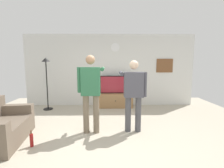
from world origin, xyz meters
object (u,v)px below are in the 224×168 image
object	(u,v)px
wall_clock	(115,47)
person_standing_nearer_lamp	(91,89)
beverage_bottle	(32,140)
tv_stand	(115,100)
floor_lamp	(46,73)
television	(115,84)
framed_picture	(165,66)
person_standing_nearer_couch	(134,92)

from	to	relation	value
wall_clock	person_standing_nearer_lamp	xyz separation A→B (m)	(-0.65, -2.51, -1.18)
person_standing_nearer_lamp	beverage_bottle	size ratio (longest dim) A/B	5.50
tv_stand	floor_lamp	world-z (taller)	floor_lamp
beverage_bottle	person_standing_nearer_lamp	bearing A→B (deg)	30.75
person_standing_nearer_lamp	beverage_bottle	distance (m)	1.57
television	floor_lamp	distance (m)	2.46
television	framed_picture	size ratio (longest dim) A/B	1.83
floor_lamp	beverage_bottle	xyz separation A→B (m)	(0.65, -2.61, -1.16)
framed_picture	floor_lamp	world-z (taller)	floor_lamp
framed_picture	person_standing_nearer_couch	size ratio (longest dim) A/B	0.37
floor_lamp	tv_stand	bearing A→B (deg)	6.46
wall_clock	person_standing_nearer_couch	xyz separation A→B (m)	(0.35, -2.46, -1.24)
television	wall_clock	bearing A→B (deg)	90.00
wall_clock	beverage_bottle	distance (m)	4.18
beverage_bottle	framed_picture	bearing A→B (deg)	41.14
floor_lamp	person_standing_nearer_lamp	distance (m)	2.64
television	person_standing_nearer_couch	world-z (taller)	person_standing_nearer_couch
television	wall_clock	xyz separation A→B (m)	(0.00, 0.24, 1.37)
tv_stand	beverage_bottle	bearing A→B (deg)	-121.27
person_standing_nearer_lamp	floor_lamp	bearing A→B (deg)	131.86
floor_lamp	person_standing_nearer_couch	bearing A→B (deg)	-34.64
tv_stand	television	xyz separation A→B (m)	(-0.00, 0.05, 0.58)
wall_clock	beverage_bottle	xyz separation A→B (m)	(-1.75, -3.17, -2.08)
floor_lamp	person_standing_nearer_couch	distance (m)	3.35
television	framed_picture	bearing A→B (deg)	7.51
beverage_bottle	tv_stand	bearing A→B (deg)	58.73
tv_stand	beverage_bottle	xyz separation A→B (m)	(-1.75, -2.88, -0.12)
tv_stand	person_standing_nearer_couch	size ratio (longest dim) A/B	0.74
television	person_standing_nearer_couch	xyz separation A→B (m)	(0.35, -2.21, 0.13)
television	framed_picture	world-z (taller)	framed_picture
wall_clock	tv_stand	bearing A→B (deg)	-90.00
television	person_standing_nearer_couch	size ratio (longest dim) A/B	0.67
tv_stand	floor_lamp	bearing A→B (deg)	-173.54
floor_lamp	person_standing_nearer_lamp	bearing A→B (deg)	-48.14
person_standing_nearer_lamp	person_standing_nearer_couch	size ratio (longest dim) A/B	1.07
television	floor_lamp	xyz separation A→B (m)	(-2.40, -0.32, 0.46)
person_standing_nearer_lamp	beverage_bottle	bearing A→B (deg)	-149.25
wall_clock	beverage_bottle	bearing A→B (deg)	-118.88
wall_clock	floor_lamp	world-z (taller)	wall_clock
tv_stand	wall_clock	bearing A→B (deg)	90.00
television	floor_lamp	world-z (taller)	floor_lamp
framed_picture	person_standing_nearer_couch	distance (m)	2.96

